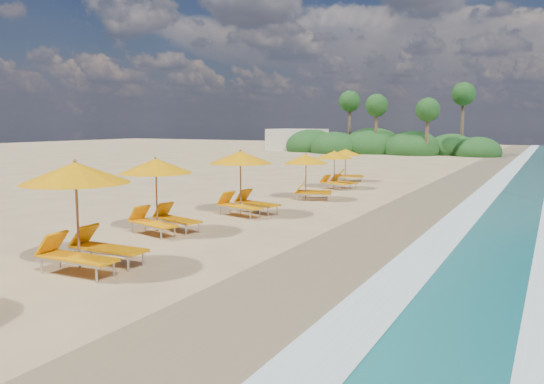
# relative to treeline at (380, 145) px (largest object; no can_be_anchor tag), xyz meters

# --- Properties ---
(ground) EXTENTS (160.00, 160.00, 0.00)m
(ground) POSITION_rel_treeline_xyz_m (9.94, -45.51, -1.00)
(ground) COLOR tan
(ground) RESTS_ON ground
(wet_sand) EXTENTS (4.00, 160.00, 0.01)m
(wet_sand) POSITION_rel_treeline_xyz_m (13.94, -45.51, -0.99)
(wet_sand) COLOR #84714E
(wet_sand) RESTS_ON ground
(surf_foam) EXTENTS (4.00, 160.00, 0.01)m
(surf_foam) POSITION_rel_treeline_xyz_m (16.64, -45.51, -0.97)
(surf_foam) COLOR white
(surf_foam) RESTS_ON ground
(station_2) EXTENTS (2.95, 2.74, 2.68)m
(station_2) POSITION_rel_treeline_xyz_m (8.44, -52.33, 0.50)
(station_2) COLOR olive
(station_2) RESTS_ON ground
(station_3) EXTENTS (3.05, 2.94, 2.46)m
(station_3) POSITION_rel_treeline_xyz_m (7.19, -48.05, 0.38)
(station_3) COLOR olive
(station_3) RESTS_ON ground
(station_4) EXTENTS (3.12, 3.01, 2.53)m
(station_4) POSITION_rel_treeline_xyz_m (7.80, -43.82, 0.42)
(station_4) COLOR olive
(station_4) RESTS_ON ground
(station_5) EXTENTS (2.76, 2.71, 2.15)m
(station_5) POSITION_rel_treeline_xyz_m (8.34, -38.85, 0.21)
(station_5) COLOR olive
(station_5) RESTS_ON ground
(station_6) EXTENTS (2.70, 2.66, 2.09)m
(station_6) POSITION_rel_treeline_xyz_m (7.92, -34.35, 0.18)
(station_6) COLOR olive
(station_6) RESTS_ON ground
(station_7) EXTENTS (2.59, 2.54, 2.03)m
(station_7) POSITION_rel_treeline_xyz_m (7.20, -30.56, 0.14)
(station_7) COLOR olive
(station_7) RESTS_ON ground
(treeline) EXTENTS (25.80, 8.80, 9.74)m
(treeline) POSITION_rel_treeline_xyz_m (0.00, 0.00, 0.00)
(treeline) COLOR #163D14
(treeline) RESTS_ON ground
(beach_building) EXTENTS (7.00, 5.00, 2.80)m
(beach_building) POSITION_rel_treeline_xyz_m (-12.06, 2.49, 0.40)
(beach_building) COLOR beige
(beach_building) RESTS_ON ground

